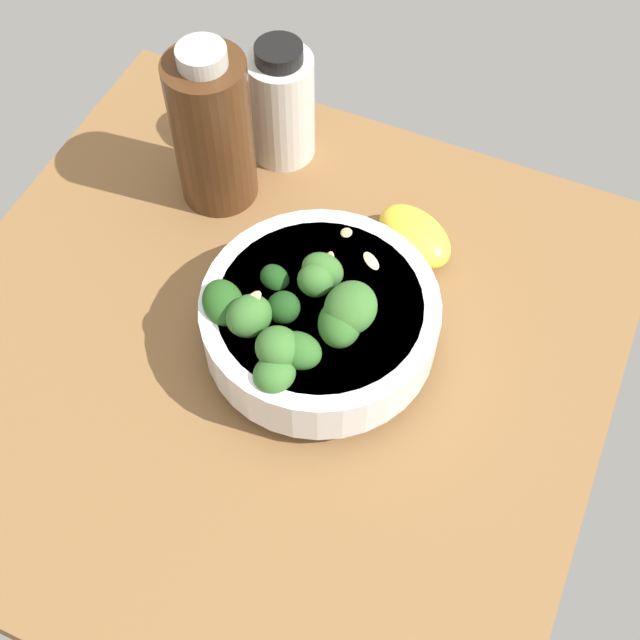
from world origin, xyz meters
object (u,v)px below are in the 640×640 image
object	(u,v)px
bottle_short	(212,130)
bottle_tall	(281,104)
bowl_of_broccoli	(316,319)
lemon_wedge	(414,236)

from	to	relation	value
bottle_short	bottle_tall	bearing A→B (deg)	65.35
bowl_of_broccoli	bottle_tall	distance (cm)	24.42
bowl_of_broccoli	lemon_wedge	world-z (taller)	bowl_of_broccoli
bowl_of_broccoli	lemon_wedge	size ratio (longest dim) A/B	2.45
bowl_of_broccoli	bottle_short	xyz separation A→B (cm)	(-16.32, 13.16, 3.60)
bowl_of_broccoli	bottle_short	distance (cm)	21.28
bottle_tall	bottle_short	bearing A→B (deg)	-114.65
bowl_of_broccoli	lemon_wedge	bearing A→B (deg)	74.11
lemon_wedge	bottle_short	size ratio (longest dim) A/B	0.47
bowl_of_broccoli	bottle_tall	bearing A→B (deg)	121.89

